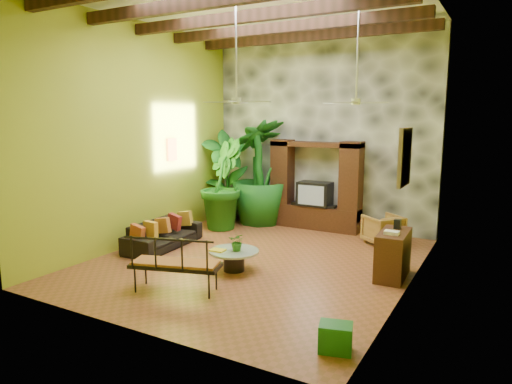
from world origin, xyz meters
The scene contains 23 objects.
ground centered at (0.00, 0.00, 0.00)m, with size 7.00×7.00×0.00m, color brown.
ceiling centered at (0.00, 0.00, 5.00)m, with size 6.00×7.00×0.02m, color silver.
back_wall centered at (0.00, 3.50, 2.50)m, with size 6.00×0.02×5.00m, color #ABB529.
left_wall centered at (-3.00, 0.00, 2.50)m, with size 0.02×7.00×5.00m, color #ABB529.
right_wall centered at (3.00, 0.00, 2.50)m, with size 0.02×7.00×5.00m, color #ABB529.
stone_accent_wall centered at (0.00, 3.44, 2.50)m, with size 5.98×0.10×4.98m, color #36393D.
ceiling_beams centered at (0.00, 0.00, 4.78)m, with size 5.95×5.36×0.22m.
entertainment_center centered at (0.00, 3.14, 0.97)m, with size 2.40×0.55×2.30m.
ceiling_fan_front centered at (-0.20, -0.40, 3.40)m, with size 1.28×1.28×1.86m.
ceiling_fan_back centered at (1.60, 1.20, 3.40)m, with size 1.28×1.28×1.86m.
wall_art_mask centered at (-2.96, 1.00, 2.10)m, with size 0.06×0.32×0.55m, color gold.
wall_art_painting centered at (2.96, -0.60, 2.30)m, with size 0.06×0.70×0.90m, color #274C8F.
sofa centered at (-2.30, -0.17, 0.30)m, with size 2.03×0.79×0.59m, color black.
wicker_armchair centered at (1.95, 2.47, 0.34)m, with size 0.74×0.76×0.69m, color olive.
tall_plant_a centered at (-2.50, 2.73, 1.27)m, with size 1.34×0.91×2.55m, color #185D1F.
tall_plant_b centered at (-2.15, 1.97, 1.18)m, with size 1.30×1.05×2.36m, color #1B6219.
tall_plant_c centered at (-1.53, 2.96, 1.42)m, with size 1.59×1.59×2.83m, color #1A651D.
coffee_table centered at (-0.07, -0.74, 0.26)m, with size 0.95×0.95×0.40m.
centerpiece_plant centered at (0.00, -0.72, 0.58)m, with size 0.32×0.27×0.35m, color #255F19.
yellow_tray centered at (-0.32, -0.92, 0.42)m, with size 0.28×0.20×0.03m, color yellow.
iron_bench centered at (-0.37, -2.17, 0.54)m, with size 1.60×0.99×0.57m.
side_console centered at (2.65, 0.39, 0.43)m, with size 0.48×1.07×0.85m, color #361A11.
green_bin centered at (2.65, -2.68, 0.18)m, with size 0.41×0.31×0.36m, color #1F773E.
Camera 1 is at (4.39, -7.81, 2.93)m, focal length 32.00 mm.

